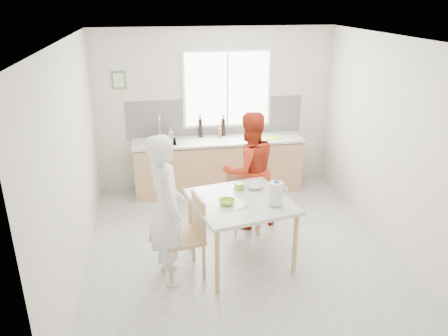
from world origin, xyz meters
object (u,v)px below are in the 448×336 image
object	(u,v)px
dining_table	(241,206)
wine_bottle_b	(223,127)
chair_far	(240,199)
chair_left	(188,233)
milk_jug	(276,193)
wine_bottle_a	(200,128)
person_white	(166,210)
person_red	(249,170)
bowl_green	(227,202)
bowl_white	(255,186)

from	to	relation	value
dining_table	wine_bottle_b	distance (m)	2.42
dining_table	chair_far	xyz separation A→B (m)	(0.18, 0.87, -0.32)
chair_left	milk_jug	size ratio (longest dim) A/B	3.41
wine_bottle_a	wine_bottle_b	world-z (taller)	wine_bottle_a
dining_table	wine_bottle_b	world-z (taller)	wine_bottle_b
dining_table	chair_far	world-z (taller)	dining_table
chair_left	milk_jug	world-z (taller)	milk_jug
person_white	person_red	xyz separation A→B (m)	(1.21, 1.14, -0.05)
wine_bottle_b	chair_left	bearing A→B (deg)	-108.43
chair_far	milk_jug	distance (m)	1.23
chair_far	wine_bottle_a	bearing A→B (deg)	92.19
person_white	chair_left	bearing A→B (deg)	-90.00
chair_far	bowl_green	size ratio (longest dim) A/B	4.32
person_red	wine_bottle_b	distance (m)	1.46
dining_table	milk_jug	world-z (taller)	milk_jug
milk_jug	wine_bottle_a	bearing A→B (deg)	90.74
person_red	wine_bottle_b	size ratio (longest dim) A/B	5.65
chair_left	milk_jug	bearing A→B (deg)	74.28
person_white	wine_bottle_b	size ratio (longest dim) A/B	5.99
chair_far	bowl_white	bearing A→B (deg)	-95.08
dining_table	chair_far	distance (m)	0.94
chair_far	wine_bottle_a	size ratio (longest dim) A/B	2.56
dining_table	wine_bottle_b	bearing A→B (deg)	85.60
chair_left	bowl_green	size ratio (longest dim) A/B	5.31
wine_bottle_b	person_red	bearing A→B (deg)	-84.77
bowl_green	bowl_white	size ratio (longest dim) A/B	0.88
bowl_green	person_white	bearing A→B (deg)	-172.10
chair_left	wine_bottle_b	size ratio (longest dim) A/B	3.35
bowl_green	wine_bottle_a	size ratio (longest dim) A/B	0.59
dining_table	chair_left	distance (m)	0.71
chair_far	bowl_green	distance (m)	1.11
chair_left	chair_far	world-z (taller)	chair_left
wine_bottle_b	bowl_white	bearing A→B (deg)	-88.40
dining_table	wine_bottle_a	xyz separation A→B (m)	(-0.21, 2.39, 0.31)
wine_bottle_a	dining_table	bearing A→B (deg)	-85.05
bowl_green	milk_jug	distance (m)	0.59
person_white	bowl_white	xyz separation A→B (m)	(1.14, 0.50, -0.01)
bowl_green	milk_jug	size ratio (longest dim) A/B	0.64
dining_table	person_white	world-z (taller)	person_white
bowl_green	wine_bottle_b	distance (m)	2.51
chair_left	bowl_white	size ratio (longest dim) A/B	4.68
person_white	bowl_green	distance (m)	0.72
bowl_green	wine_bottle_a	xyz separation A→B (m)	(-0.02, 2.48, 0.19)
bowl_green	bowl_white	distance (m)	0.58
bowl_green	wine_bottle_b	world-z (taller)	wine_bottle_b
dining_table	bowl_white	size ratio (longest dim) A/B	6.17
bowl_green	wine_bottle_b	xyz separation A→B (m)	(0.37, 2.48, 0.18)
dining_table	chair_left	bearing A→B (deg)	-168.11
chair_left	wine_bottle_b	distance (m)	2.72
person_white	wine_bottle_b	bearing A→B (deg)	-34.63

